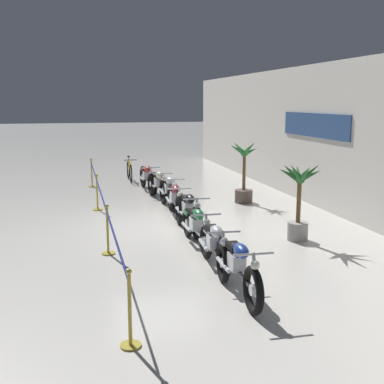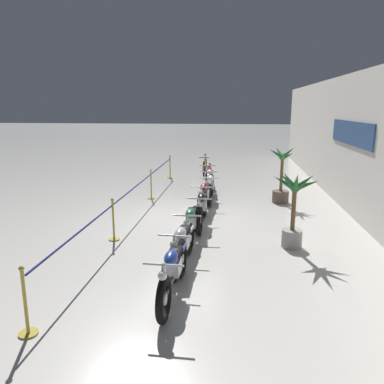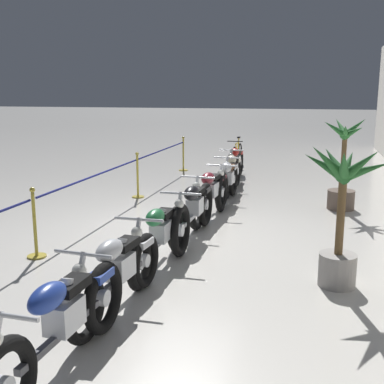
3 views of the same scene
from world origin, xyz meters
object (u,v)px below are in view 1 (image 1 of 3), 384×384
(motorcycle_silver_2, at_px, (169,191))
(bicycle, at_px, (129,171))
(motorcycle_red_0, at_px, (147,178))
(motorcycle_blue_7, at_px, (237,267))
(stanchion_far_right, at_px, (130,320))
(motorcycle_green_5, at_px, (196,226))
(potted_palm_left_of_row, at_px, (244,176))
(motorcycle_silver_6, at_px, (214,245))
(motorcycle_black_4, at_px, (188,211))
(stanchion_mid_left, at_px, (97,198))
(potted_palm_right_of_row, at_px, (299,201))
(motorcycle_maroon_3, at_px, (175,200))
(motorcycle_cream_1, at_px, (158,184))
(stanchion_far_left, at_px, (98,188))
(stanchion_mid_right, at_px, (108,237))

(motorcycle_silver_2, height_order, bicycle, motorcycle_silver_2)
(motorcycle_red_0, xyz_separation_m, motorcycle_blue_7, (9.46, 0.06, -0.01))
(motorcycle_silver_2, xyz_separation_m, motorcycle_blue_7, (6.80, -0.20, -0.02))
(motorcycle_red_0, height_order, motorcycle_silver_2, same)
(motorcycle_blue_7, distance_m, stanchion_far_right, 2.31)
(motorcycle_green_5, xyz_separation_m, potted_palm_left_of_row, (-4.17, 2.59, 0.38))
(motorcycle_silver_6, bearing_deg, motorcycle_green_5, 179.48)
(motorcycle_green_5, bearing_deg, potted_palm_left_of_row, 148.15)
(motorcycle_green_5, bearing_deg, motorcycle_black_4, 173.95)
(stanchion_mid_left, relative_size, stanchion_far_right, 1.00)
(motorcycle_black_4, bearing_deg, stanchion_far_right, -20.84)
(motorcycle_silver_2, height_order, potted_palm_right_of_row, potted_palm_right_of_row)
(motorcycle_silver_6, xyz_separation_m, stanchion_far_right, (2.57, -1.88, -0.10))
(motorcycle_blue_7, distance_m, bicycle, 11.86)
(stanchion_mid_left, bearing_deg, motorcycle_maroon_3, 55.30)
(motorcycle_blue_7, bearing_deg, motorcycle_red_0, -179.62)
(motorcycle_black_4, bearing_deg, motorcycle_silver_2, 178.81)
(motorcycle_green_5, relative_size, motorcycle_blue_7, 0.99)
(motorcycle_maroon_3, relative_size, motorcycle_blue_7, 1.07)
(stanchion_mid_left, bearing_deg, motorcycle_blue_7, 15.52)
(motorcycle_blue_7, bearing_deg, motorcycle_silver_6, -179.09)
(potted_palm_left_of_row, xyz_separation_m, stanchion_mid_left, (-0.01, -4.49, -0.48))
(motorcycle_cream_1, bearing_deg, bicycle, -172.66)
(motorcycle_silver_6, bearing_deg, stanchion_mid_left, -161.39)
(stanchion_far_left, bearing_deg, motorcycle_green_5, 28.18)
(motorcycle_black_4, xyz_separation_m, motorcycle_silver_6, (2.79, -0.16, -0.03))
(bicycle, height_order, stanchion_far_left, stanchion_far_left)
(motorcycle_cream_1, distance_m, motorcycle_silver_2, 1.21)
(stanchion_far_left, bearing_deg, stanchion_mid_right, -0.00)
(potted_palm_left_of_row, distance_m, potted_palm_right_of_row, 4.24)
(motorcycle_red_0, xyz_separation_m, stanchion_far_right, (10.77, -1.84, -0.12))
(motorcycle_blue_7, bearing_deg, stanchion_mid_right, -144.08)
(stanchion_far_left, bearing_deg, motorcycle_maroon_3, 69.38)
(motorcycle_black_4, bearing_deg, stanchion_mid_right, -55.13)
(motorcycle_silver_2, relative_size, motorcycle_silver_6, 1.11)
(motorcycle_black_4, xyz_separation_m, stanchion_mid_left, (-2.80, -2.04, -0.13))
(motorcycle_blue_7, bearing_deg, bicycle, -178.07)
(stanchion_mid_right, bearing_deg, motorcycle_silver_2, 153.31)
(motorcycle_red_0, distance_m, stanchion_far_right, 10.93)
(motorcycle_red_0, distance_m, motorcycle_silver_6, 8.20)
(potted_palm_left_of_row, xyz_separation_m, potted_palm_right_of_row, (4.24, -0.23, 0.09))
(motorcycle_black_4, xyz_separation_m, potted_palm_left_of_row, (-2.80, 2.44, 0.35))
(motorcycle_blue_7, bearing_deg, stanchion_mid_left, -164.48)
(potted_palm_right_of_row, bearing_deg, motorcycle_blue_7, -42.04)
(motorcycle_black_4, xyz_separation_m, stanchion_mid_right, (1.42, -2.04, -0.13))
(motorcycle_maroon_3, height_order, motorcycle_blue_7, motorcycle_maroon_3)
(motorcycle_maroon_3, distance_m, motorcycle_blue_7, 5.46)
(motorcycle_cream_1, relative_size, motorcycle_black_4, 0.94)
(motorcycle_silver_2, distance_m, potted_palm_left_of_row, 2.41)
(motorcycle_maroon_3, bearing_deg, motorcycle_black_4, 1.39)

